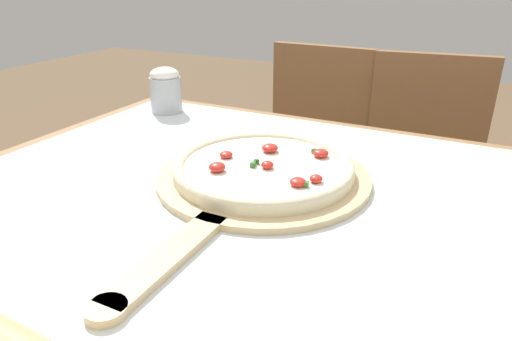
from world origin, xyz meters
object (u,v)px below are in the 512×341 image
pizza (263,167)px  flour_cup (166,90)px  chair_right (420,172)px  chair_left (310,152)px  pizza_peel (257,181)px

pizza → flour_cup: 0.51m
chair_right → flour_cup: 0.87m
chair_left → chair_right: size_ratio=1.00×
pizza_peel → chair_right: size_ratio=0.71×
pizza → flour_cup: size_ratio=2.72×
pizza_peel → chair_right: bearing=76.3°
pizza_peel → chair_left: (-0.19, 0.81, -0.26)m
pizza_peel → pizza: (0.00, 0.02, 0.02)m
chair_right → flour_cup: flour_cup is taller
flour_cup → chair_left: bearing=65.1°
chair_left → flour_cup: size_ratio=7.25×
pizza → pizza_peel: bearing=-90.7°
pizza_peel → flour_cup: size_ratio=5.16×
flour_cup → pizza_peel: bearing=-35.4°
pizza_peel → pizza: bearing=89.3°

